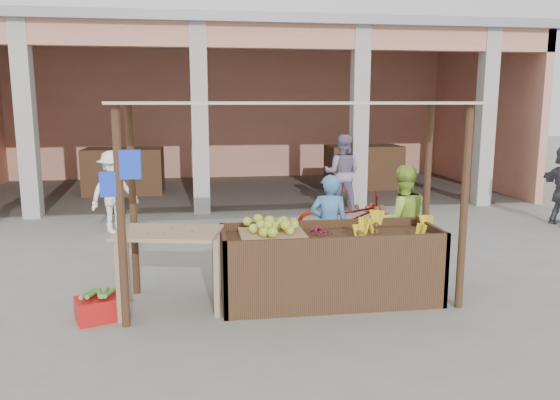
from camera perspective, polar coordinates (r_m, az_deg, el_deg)
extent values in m
plane|color=slate|center=(6.70, 0.93, -10.62)|extent=(60.00, 60.00, 0.00)
cube|color=tan|center=(17.61, -5.12, 8.88)|extent=(14.00, 0.20, 4.00)
cube|color=tan|center=(16.68, 20.18, 8.24)|extent=(0.20, 6.00, 4.00)
cube|color=tan|center=(11.95, -3.58, 16.73)|extent=(14.00, 0.30, 0.50)
cube|color=gray|center=(14.82, -4.57, 16.80)|extent=(14.40, 6.40, 0.20)
cube|color=#B9B3AA|center=(12.34, -24.99, 7.46)|extent=(0.35, 0.35, 4.00)
cube|color=#B9B3AA|center=(11.84, -8.37, 8.22)|extent=(0.35, 0.35, 4.00)
cube|color=#B9B3AA|center=(12.35, 8.27, 8.30)|extent=(0.35, 0.35, 4.00)
cube|color=#B9B3AA|center=(13.51, 20.68, 7.91)|extent=(0.35, 0.35, 4.00)
cube|color=#4E2F1F|center=(14.92, -15.97, 2.92)|extent=(2.00, 1.20, 1.20)
cube|color=#4E2F1F|center=(15.46, 8.69, 3.43)|extent=(2.00, 1.20, 1.20)
cube|color=#4E2F1F|center=(6.66, 5.22, -7.14)|extent=(2.60, 0.95, 0.80)
cylinder|color=#4E2F1F|center=(5.91, -16.29, -1.97)|extent=(0.09, 0.09, 2.35)
cylinder|color=#4E2F1F|center=(6.56, 18.68, -0.93)|extent=(0.09, 0.09, 2.35)
cylinder|color=#4E2F1F|center=(6.94, -15.13, -0.17)|extent=(0.09, 0.09, 2.35)
cylinder|color=#4E2F1F|center=(7.50, 15.06, 0.59)|extent=(0.09, 0.09, 2.35)
cube|color=beige|center=(6.35, 1.33, 10.10)|extent=(4.00, 1.35, 0.03)
cube|color=blue|center=(5.81, -15.39, 3.61)|extent=(0.22, 0.08, 0.30)
cube|color=blue|center=(5.86, -17.44, 1.59)|extent=(0.18, 0.07, 0.26)
cube|color=#9E7A52|center=(6.47, -0.83, -3.68)|extent=(0.77, 0.66, 0.06)
ellipsoid|color=#D5D93F|center=(6.44, -0.83, -2.80)|extent=(0.65, 0.57, 0.14)
ellipsoid|color=maroon|center=(6.48, 4.03, -3.29)|extent=(0.46, 0.37, 0.15)
cube|color=tan|center=(6.36, -11.58, -3.37)|extent=(1.29, 1.00, 0.04)
cube|color=tan|center=(6.22, -16.48, -8.35)|extent=(0.06, 0.06, 0.89)
cube|color=tan|center=(6.16, -6.66, -8.18)|extent=(0.06, 0.06, 0.89)
cube|color=tan|center=(6.85, -15.71, -6.60)|extent=(0.06, 0.06, 0.89)
cube|color=tan|center=(6.80, -6.84, -6.42)|extent=(0.06, 0.06, 0.89)
cube|color=red|center=(6.47, -18.30, -10.70)|extent=(0.59, 0.51, 0.26)
ellipsoid|color=maroon|center=(12.11, 9.13, 0.12)|extent=(0.43, 0.43, 0.59)
ellipsoid|color=maroon|center=(12.27, 10.60, 0.20)|extent=(0.43, 0.43, 0.59)
ellipsoid|color=maroon|center=(12.44, 9.51, 0.38)|extent=(0.43, 0.43, 0.59)
ellipsoid|color=maroon|center=(12.19, 8.05, 0.22)|extent=(0.43, 0.43, 0.59)
imported|color=#4685C4|center=(7.46, 5.16, -2.39)|extent=(0.65, 0.53, 1.52)
imported|color=#AEDA49|center=(7.71, 12.61, -1.82)|extent=(0.79, 0.47, 1.62)
imported|color=#991304|center=(9.19, 7.08, -1.85)|extent=(1.07, 1.93, 0.96)
imported|color=white|center=(10.47, -16.96, 1.16)|extent=(1.13, 1.10, 1.64)
imported|color=gray|center=(12.08, 6.52, 3.19)|extent=(1.03, 0.81, 1.85)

